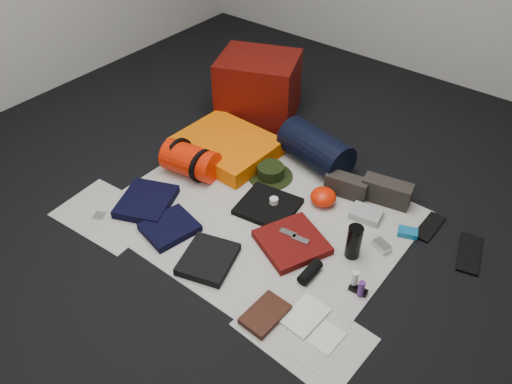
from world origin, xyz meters
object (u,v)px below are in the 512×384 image
Objects in this scene: sleeping_pad at (227,146)px; water_bottle at (354,242)px; stuff_sack at (191,161)px; compact_camera at (382,246)px; paperback_book at (265,314)px; red_cabinet at (258,87)px; navy_duffel at (316,149)px.

water_bottle is (1.13, -0.29, 0.04)m from sleeping_pad.
sleeping_pad is 0.31m from stuff_sack.
paperback_book is (-0.23, -0.74, -0.00)m from compact_camera.
sleeping_pad is at bearing -96.87° from red_cabinet.
stuff_sack is at bearing -179.07° from water_bottle.
stuff_sack reaches higher than paperback_book.
red_cabinet is 1.56m from compact_camera.
water_bottle is (1.28, -0.83, -0.12)m from red_cabinet.
water_bottle reaches higher than sleeping_pad.
red_cabinet is 0.86m from stuff_sack.
red_cabinet reaches higher than compact_camera.
sleeping_pad is at bearing -166.65° from compact_camera.
stuff_sack is (0.12, -0.84, -0.12)m from red_cabinet.
navy_duffel reaches higher than compact_camera.
sleeping_pad is 2.70× the size of paperback_book.
compact_camera is at bearing -48.84° from red_cabinet.
navy_duffel reaches higher than water_bottle.
paperback_book is at bearing -101.87° from water_bottle.
navy_duffel is at bearing 114.70° from paperback_book.
sleeping_pad is at bearing -141.70° from navy_duffel.
paperback_book is at bearing -29.17° from stuff_sack.
red_cabinet is 1.84m from paperback_book.
sleeping_pad is 1.24m from compact_camera.
red_cabinet is at bearing 170.39° from navy_duffel.
sleeping_pad is 1.17m from water_bottle.
paperback_book is (0.47, -1.15, -0.11)m from navy_duffel.
stuff_sack is at bearing 153.22° from paperback_book.
compact_camera is 0.42× the size of paperback_book.
red_cabinet is at bearing 97.96° from stuff_sack.
paperback_book is at bearing -41.43° from sleeping_pad.
paperback_book is at bearing -86.98° from compact_camera.
red_cabinet is at bearing 131.46° from paperback_book.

